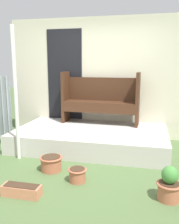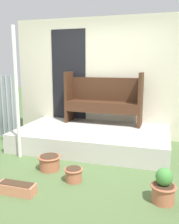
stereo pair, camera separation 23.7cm
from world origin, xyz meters
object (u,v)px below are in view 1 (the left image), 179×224
Objects in this scene: flower_pot_middle at (51,163)px; planter_box_rect at (22,190)px; bench at (101,97)px; flower_pot_right at (77,174)px; flower_pot_far_right at (169,185)px; support_post at (16,95)px.

planter_box_rect is at bearing -95.42° from flower_pot_middle.
planter_box_rect is at bearing -98.88° from bench.
planter_box_rect is at bearing -137.05° from flower_pot_right.
flower_pot_right is (0.49, -0.26, -0.02)m from flower_pot_middle.
flower_pot_middle is 0.56m from flower_pot_right.
bench reaches higher than flower_pot_middle.
bench is 4.63× the size of flower_pot_middle.
bench is at bearing 76.86° from flower_pot_middle.
planter_box_rect is (-0.57, -0.53, -0.04)m from flower_pot_right.
flower_pot_far_right is at bearing -15.49° from flower_pot_middle.
flower_pot_right is at bearing 42.95° from planter_box_rect.
flower_pot_far_right reaches higher than flower_pot_right.
support_post is 4.54× the size of planter_box_rect.
flower_pot_right is 1.22m from flower_pot_far_right.
support_post is 5.19× the size of flower_pot_far_right.
bench is (1.16, 1.45, -0.20)m from support_post.
flower_pot_far_right is 1.80m from planter_box_rect.
flower_pot_right is (0.07, -2.06, -0.80)m from bench.
support_post is 1.87m from bench.
support_post reaches higher than planter_box_rect.
support_post is 2.72m from flower_pot_far_right.
bench is at bearing 92.01° from flower_pot_right.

